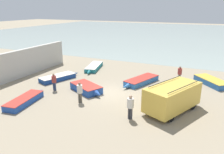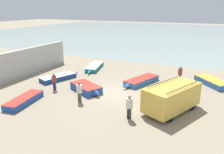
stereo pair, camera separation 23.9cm
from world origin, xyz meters
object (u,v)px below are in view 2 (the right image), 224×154
(fishing_rowboat_3, at_px, (87,88))
(fisherman_2, at_px, (180,73))
(fishing_rowboat_4, at_px, (25,99))
(fisherman_3, at_px, (129,105))
(fisherman_1, at_px, (54,80))
(fishing_rowboat_0, at_px, (59,77))
(parked_van, at_px, (172,97))
(fisherman_0, at_px, (79,90))
(fishing_rowboat_5, at_px, (211,82))
(fishing_rowboat_1, at_px, (141,81))
(fishing_rowboat_2, at_px, (94,67))

(fishing_rowboat_3, bearing_deg, fisherman_2, 68.18)
(fishing_rowboat_4, bearing_deg, fisherman_3, -91.31)
(fisherman_1, bearing_deg, fishing_rowboat_0, -160.53)
(parked_van, distance_m, fishing_rowboat_4, 11.72)
(fishing_rowboat_4, bearing_deg, fishing_rowboat_0, 4.02)
(fisherman_0, bearing_deg, fishing_rowboat_3, -167.56)
(fishing_rowboat_4, xyz_separation_m, fisherman_1, (0.35, 3.28, 0.72))
(fisherman_0, height_order, fisherman_1, fisherman_0)
(fishing_rowboat_4, height_order, fisherman_2, fisherman_2)
(fishing_rowboat_4, xyz_separation_m, fishing_rowboat_5, (13.70, 11.34, 0.03))
(fishing_rowboat_1, xyz_separation_m, fisherman_0, (-3.12, -6.59, 0.76))
(fishing_rowboat_5, height_order, fisherman_3, fisherman_3)
(fishing_rowboat_1, distance_m, fisherman_2, 4.23)
(fisherman_1, bearing_deg, parked_van, 80.06)
(fishing_rowboat_2, distance_m, fisherman_2, 10.58)
(fisherman_0, bearing_deg, parked_van, 97.28)
(fisherman_1, xyz_separation_m, fisherman_2, (10.31, 7.50, 0.01))
(parked_van, height_order, fishing_rowboat_1, parked_van)
(fishing_rowboat_3, bearing_deg, fishing_rowboat_0, -174.76)
(fisherman_2, bearing_deg, fishing_rowboat_1, -116.90)
(fishing_rowboat_1, relative_size, fishing_rowboat_2, 0.97)
(fisherman_1, bearing_deg, fishing_rowboat_5, 109.89)
(fishing_rowboat_1, bearing_deg, fishing_rowboat_5, 133.24)
(fishing_rowboat_0, bearing_deg, fisherman_0, -107.05)
(fishing_rowboat_0, relative_size, fishing_rowboat_1, 0.92)
(fishing_rowboat_3, height_order, fisherman_1, fisherman_1)
(fishing_rowboat_5, bearing_deg, fisherman_0, 93.44)
(fishing_rowboat_0, distance_m, fisherman_2, 12.87)
(fisherman_1, bearing_deg, fishing_rowboat_2, 170.47)
(fishing_rowboat_4, height_order, fishing_rowboat_5, fishing_rowboat_5)
(fishing_rowboat_0, xyz_separation_m, fishing_rowboat_4, (1.28, -6.04, 0.00))
(fishing_rowboat_1, distance_m, fisherman_3, 7.72)
(fishing_rowboat_3, xyz_separation_m, fishing_rowboat_5, (10.41, 7.09, -0.04))
(fishing_rowboat_5, relative_size, fisherman_2, 2.52)
(fishing_rowboat_0, relative_size, fishing_rowboat_2, 0.89)
(fishing_rowboat_1, distance_m, fisherman_0, 7.33)
(fishing_rowboat_2, distance_m, fishing_rowboat_4, 11.30)
(fishing_rowboat_2, height_order, fisherman_1, fisherman_1)
(fisherman_3, bearing_deg, fishing_rowboat_0, 71.05)
(parked_van, height_order, fishing_rowboat_4, parked_van)
(fishing_rowboat_0, distance_m, fisherman_3, 11.21)
(fisherman_0, bearing_deg, fishing_rowboat_2, -162.54)
(parked_van, bearing_deg, fisherman_0, 126.78)
(fishing_rowboat_2, bearing_deg, fishing_rowboat_3, 10.24)
(fishing_rowboat_3, bearing_deg, fishing_rowboat_4, -101.15)
(fishing_rowboat_1, bearing_deg, fisherman_3, 31.88)
(fishing_rowboat_3, bearing_deg, fisherman_0, -45.72)
(fisherman_1, bearing_deg, fishing_rowboat_4, -17.31)
(fisherman_1, bearing_deg, fishing_rowboat_3, 96.93)
(fishing_rowboat_0, xyz_separation_m, fisherman_1, (1.63, -2.75, 0.72))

